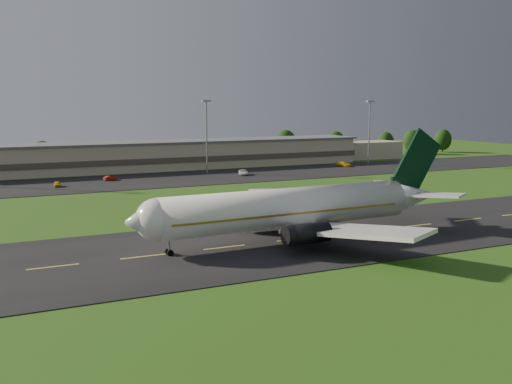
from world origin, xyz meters
name	(u,v)px	position (x,y,z in m)	size (l,w,h in m)	color
ground	(359,233)	(0.00, 0.00, 0.00)	(360.00, 360.00, 0.00)	#284812
taxiway	(359,232)	(0.00, 0.00, 0.05)	(220.00, 30.00, 0.10)	black
apron	(200,177)	(0.00, 72.00, 0.05)	(260.00, 30.00, 0.10)	black
airliner	(293,208)	(-11.51, 0.03, 4.66)	(51.28, 42.16, 15.57)	white
terminal	(193,154)	(6.40, 96.18, 3.99)	(145.00, 16.00, 8.40)	tan
light_mast_centre	(206,128)	(5.00, 80.00, 12.74)	(2.40, 1.20, 20.35)	gray
light_mast_east	(369,125)	(60.00, 80.00, 12.74)	(2.40, 1.20, 20.35)	gray
tree_line	(257,146)	(32.83, 106.38, 5.11)	(194.88, 9.51, 10.35)	black
service_vehicle_a	(57,184)	(-36.12, 69.82, 0.71)	(1.45, 3.60, 1.23)	gold
service_vehicle_b	(110,178)	(-22.62, 75.86, 0.68)	(1.23, 3.53, 1.16)	#9D160A
service_vehicle_c	(243,172)	(12.42, 71.61, 0.82)	(2.38, 5.16, 1.44)	white
service_vehicle_d	(344,164)	(49.25, 77.94, 0.83)	(2.05, 5.05, 1.47)	#EAB50D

